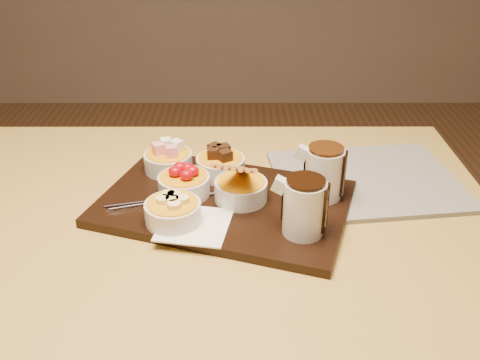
{
  "coord_description": "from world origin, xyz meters",
  "views": [
    {
      "loc": [
        0.11,
        -0.85,
        1.3
      ],
      "look_at": [
        0.11,
        0.02,
        0.81
      ],
      "focal_mm": 40.0,
      "sensor_mm": 36.0,
      "label": 1
    }
  ],
  "objects_px": {
    "bowl_strawberries": "(184,185)",
    "pitcher_dark_chocolate": "(304,208)",
    "pitcher_milk_chocolate": "(324,174)",
    "serving_board": "(224,203)",
    "newspaper": "(366,180)",
    "dining_table": "(186,254)"
  },
  "relations": [
    {
      "from": "dining_table",
      "to": "newspaper",
      "type": "relative_size",
      "value": 3.26
    },
    {
      "from": "dining_table",
      "to": "bowl_strawberries",
      "type": "bearing_deg",
      "value": 91.06
    },
    {
      "from": "dining_table",
      "to": "bowl_strawberries",
      "type": "xyz_separation_m",
      "value": [
        -0.0,
        0.04,
        0.14
      ]
    },
    {
      "from": "pitcher_milk_chocolate",
      "to": "serving_board",
      "type": "bearing_deg",
      "value": -158.2
    },
    {
      "from": "serving_board",
      "to": "pitcher_dark_chocolate",
      "type": "xyz_separation_m",
      "value": [
        0.14,
        -0.11,
        0.06
      ]
    },
    {
      "from": "pitcher_dark_chocolate",
      "to": "pitcher_milk_chocolate",
      "type": "height_order",
      "value": "same"
    },
    {
      "from": "serving_board",
      "to": "bowl_strawberries",
      "type": "bearing_deg",
      "value": -176.42
    },
    {
      "from": "bowl_strawberries",
      "to": "pitcher_milk_chocolate",
      "type": "distance_m",
      "value": 0.27
    },
    {
      "from": "dining_table",
      "to": "pitcher_dark_chocolate",
      "type": "relative_size",
      "value": 12.23
    },
    {
      "from": "pitcher_dark_chocolate",
      "to": "dining_table",
      "type": "bearing_deg",
      "value": 175.33
    },
    {
      "from": "pitcher_milk_chocolate",
      "to": "dining_table",
      "type": "bearing_deg",
      "value": -155.39
    },
    {
      "from": "pitcher_milk_chocolate",
      "to": "newspaper",
      "type": "xyz_separation_m",
      "value": [
        0.1,
        0.08,
        -0.06
      ]
    },
    {
      "from": "dining_table",
      "to": "newspaper",
      "type": "height_order",
      "value": "newspaper"
    },
    {
      "from": "dining_table",
      "to": "pitcher_dark_chocolate",
      "type": "bearing_deg",
      "value": -22.92
    },
    {
      "from": "serving_board",
      "to": "pitcher_milk_chocolate",
      "type": "distance_m",
      "value": 0.2
    },
    {
      "from": "pitcher_dark_chocolate",
      "to": "pitcher_milk_chocolate",
      "type": "distance_m",
      "value": 0.13
    },
    {
      "from": "newspaper",
      "to": "pitcher_milk_chocolate",
      "type": "bearing_deg",
      "value": -147.9
    },
    {
      "from": "pitcher_milk_chocolate",
      "to": "bowl_strawberries",
      "type": "bearing_deg",
      "value": -163.61
    },
    {
      "from": "dining_table",
      "to": "bowl_strawberries",
      "type": "relative_size",
      "value": 12.0
    },
    {
      "from": "bowl_strawberries",
      "to": "newspaper",
      "type": "bearing_deg",
      "value": 11.57
    },
    {
      "from": "bowl_strawberries",
      "to": "pitcher_dark_chocolate",
      "type": "xyz_separation_m",
      "value": [
        0.22,
        -0.13,
        0.03
      ]
    },
    {
      "from": "serving_board",
      "to": "pitcher_dark_chocolate",
      "type": "height_order",
      "value": "pitcher_dark_chocolate"
    }
  ]
}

